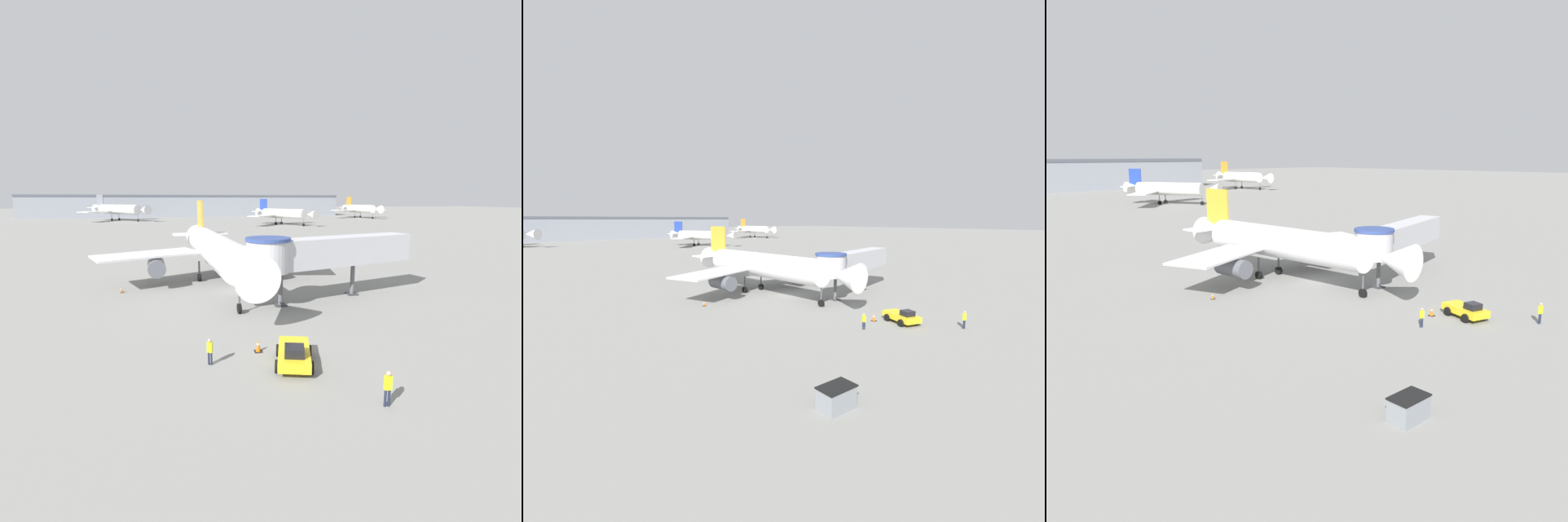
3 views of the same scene
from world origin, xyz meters
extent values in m
plane|color=gray|center=(0.00, 0.00, 0.00)|extent=(800.00, 800.00, 0.00)
cylinder|color=white|center=(-1.27, 2.98, 4.22)|extent=(5.14, 21.78, 3.51)
cone|color=white|center=(-0.20, -11.10, 4.22)|extent=(3.79, 4.12, 3.51)
cone|color=white|center=(-2.19, 14.97, 4.22)|extent=(3.90, 5.52, 3.51)
cube|color=white|center=(-8.88, 4.80, 3.61)|extent=(12.41, 8.88, 0.22)
cube|color=white|center=(5.98, 5.93, 3.61)|extent=(12.23, 7.46, 0.22)
cube|color=gold|center=(-2.17, 14.70, 7.38)|extent=(0.54, 4.00, 4.56)
cube|color=white|center=(-2.21, 15.23, 4.84)|extent=(7.94, 3.38, 0.18)
cylinder|color=#565960|center=(-7.88, 3.67, 2.39)|extent=(2.23, 4.13, 1.93)
cylinder|color=#565960|center=(5.16, 4.67, 2.39)|extent=(2.23, 4.13, 1.93)
cylinder|color=#4C4C51|center=(-0.47, -7.56, 1.46)|extent=(0.18, 0.18, 2.02)
cylinder|color=black|center=(-0.47, -7.56, 0.45)|extent=(0.33, 0.92, 0.90)
cylinder|color=#4C4C51|center=(-3.05, 5.55, 1.46)|extent=(0.22, 0.22, 2.02)
cylinder|color=black|center=(-3.05, 5.55, 0.45)|extent=(0.47, 0.93, 0.90)
cylinder|color=#4C4C51|center=(0.10, 5.79, 1.46)|extent=(0.22, 0.22, 2.02)
cylinder|color=black|center=(0.10, 5.79, 0.45)|extent=(0.47, 0.93, 0.90)
cube|color=#B7B7BC|center=(10.44, -4.62, 4.75)|extent=(16.71, 6.30, 2.80)
cylinder|color=#B7B7BC|center=(2.39, -6.50, 4.75)|extent=(3.90, 3.90, 2.80)
cylinder|color=navy|center=(2.39, -6.50, 6.30)|extent=(4.10, 4.10, 0.30)
cylinder|color=#56565B|center=(3.68, -6.20, 1.68)|extent=(0.44, 0.44, 3.35)
cube|color=#333338|center=(3.68, -6.20, 0.06)|extent=(1.10, 1.10, 0.12)
cylinder|color=#56565B|center=(12.05, -4.24, 1.68)|extent=(0.44, 0.44, 3.35)
cube|color=#333338|center=(12.05, -4.24, 0.06)|extent=(1.10, 1.10, 0.12)
cube|color=yellow|center=(1.06, -17.74, 0.68)|extent=(2.99, 4.32, 0.61)
cube|color=black|center=(0.79, -18.58, 1.25)|extent=(1.41, 1.39, 0.54)
cylinder|color=black|center=(-0.18, -18.47, 0.38)|extent=(0.52, 0.81, 0.75)
cylinder|color=black|center=(1.63, -19.06, 0.38)|extent=(0.52, 0.81, 0.75)
cylinder|color=black|center=(0.49, -16.41, 0.38)|extent=(0.52, 0.81, 0.75)
cylinder|color=black|center=(2.30, -17.00, 0.38)|extent=(0.52, 0.81, 0.75)
cube|color=gray|center=(-16.94, -24.52, 0.64)|extent=(2.14, 1.38, 1.29)
cube|color=black|center=(-16.94, -24.52, 1.33)|extent=(2.27, 1.46, 0.08)
cube|color=black|center=(-11.47, 2.17, 0.02)|extent=(0.36, 0.36, 0.04)
cone|color=orange|center=(-11.47, 2.17, 0.32)|extent=(0.25, 0.25, 0.57)
cylinder|color=white|center=(-11.47, 2.17, 0.39)|extent=(0.14, 0.14, 0.07)
cube|color=black|center=(-0.63, -15.50, 0.02)|extent=(0.50, 0.50, 0.04)
cone|color=orange|center=(-0.63, -15.50, 0.43)|extent=(0.34, 0.34, 0.77)
cylinder|color=white|center=(-0.63, -15.50, 0.52)|extent=(0.19, 0.19, 0.09)
cylinder|color=#1E2338|center=(4.09, -22.91, 0.44)|extent=(0.13, 0.13, 0.88)
cylinder|color=#1E2338|center=(3.91, -22.88, 0.44)|extent=(0.13, 0.13, 0.88)
cube|color=#D1E019|center=(4.00, -22.89, 1.22)|extent=(0.38, 0.26, 0.69)
sphere|color=tan|center=(4.00, -22.89, 1.69)|extent=(0.24, 0.24, 0.24)
cylinder|color=#1E2338|center=(-3.78, -16.64, 0.40)|extent=(0.12, 0.12, 0.80)
cylinder|color=#1E2338|center=(-3.93, -16.57, 0.40)|extent=(0.12, 0.12, 0.80)
cube|color=#D1E019|center=(-3.85, -16.61, 1.11)|extent=(0.36, 0.31, 0.63)
sphere|color=tan|center=(-3.85, -16.61, 1.54)|extent=(0.22, 0.22, 0.22)
cylinder|color=white|center=(90.36, 133.67, 4.91)|extent=(6.80, 19.50, 4.06)
cone|color=white|center=(92.32, 120.40, 4.91)|extent=(4.66, 5.01, 4.06)
cone|color=white|center=(88.76, 144.53, 4.91)|extent=(4.90, 6.61, 4.06)
cube|color=white|center=(80.80, 135.11, 4.20)|extent=(15.04, 10.67, 0.22)
cube|color=white|center=(99.10, 137.81, 4.20)|extent=(15.02, 7.09, 0.22)
cube|color=orange|center=(88.81, 144.23, 8.56)|extent=(0.80, 3.85, 5.27)
cube|color=white|center=(88.72, 144.83, 5.62)|extent=(10.10, 4.10, 0.18)
cylinder|color=#4C4C51|center=(91.78, 124.03, 1.72)|extent=(0.18, 0.18, 2.33)
cylinder|color=black|center=(91.78, 124.03, 0.55)|extent=(0.42, 1.13, 1.10)
cylinder|color=#4C4C51|center=(88.21, 135.76, 1.72)|extent=(0.22, 0.22, 2.33)
cylinder|color=black|center=(88.21, 135.76, 0.55)|extent=(0.56, 1.15, 1.10)
cylinder|color=#4C4C51|center=(91.82, 136.30, 1.72)|extent=(0.22, 0.22, 2.33)
cylinder|color=black|center=(91.82, 136.30, 0.55)|extent=(0.56, 1.15, 1.10)
cylinder|color=white|center=(34.91, 93.81, 4.42)|extent=(13.46, 18.96, 3.60)
cone|color=white|center=(41.88, 82.34, 4.42)|extent=(5.13, 5.25, 3.60)
cone|color=white|center=(29.06, 103.43, 4.42)|extent=(5.88, 6.48, 3.60)
cube|color=white|center=(25.78, 91.57, 3.79)|extent=(12.91, 13.93, 0.22)
cube|color=white|center=(41.11, 100.88, 3.79)|extent=(15.03, 7.87, 0.22)
cube|color=navy|center=(29.20, 103.19, 7.66)|extent=(2.19, 3.39, 4.68)
cube|color=white|center=(28.92, 103.66, 5.05)|extent=(9.72, 7.35, 0.18)
cylinder|color=#4C4C51|center=(40.07, 85.31, 1.58)|extent=(0.18, 0.18, 2.07)
cylinder|color=black|center=(40.07, 85.31, 0.55)|extent=(0.79, 1.08, 1.10)
cylinder|color=#4C4C51|center=(32.23, 95.10, 1.58)|extent=(0.22, 0.22, 2.07)
cylinder|color=black|center=(32.23, 95.10, 0.55)|extent=(0.91, 1.15, 1.10)
cylinder|color=#4C4C51|center=(35.00, 96.78, 1.58)|extent=(0.22, 0.22, 2.07)
cylinder|color=black|center=(35.00, 96.78, 0.55)|extent=(0.91, 1.15, 1.10)
camera|label=1|loc=(-5.47, -36.34, 9.80)|focal=24.00mm
camera|label=2|loc=(-31.45, -37.00, 10.81)|focal=24.00mm
camera|label=3|loc=(-37.83, -38.56, 13.71)|focal=35.00mm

